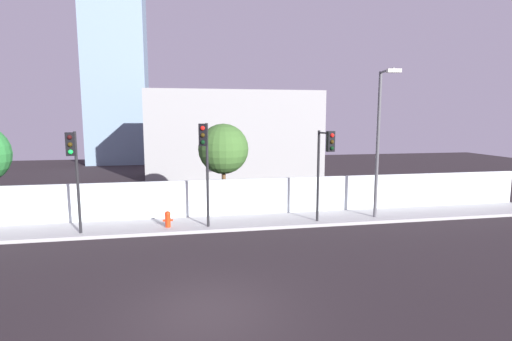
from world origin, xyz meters
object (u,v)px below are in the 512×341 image
(traffic_light_left, at_px, (325,156))
(street_lamp_curbside, at_px, (380,134))
(roadside_tree_midleft, at_px, (223,149))
(traffic_light_right, at_px, (205,153))
(traffic_light_center, at_px, (74,161))
(fire_hydrant, at_px, (168,219))

(traffic_light_left, relative_size, street_lamp_curbside, 0.61)
(roadside_tree_midleft, bearing_deg, street_lamp_curbside, -26.38)
(street_lamp_curbside, distance_m, roadside_tree_midleft, 7.95)
(traffic_light_right, bearing_deg, street_lamp_curbside, 4.69)
(traffic_light_left, height_order, street_lamp_curbside, street_lamp_curbside)
(traffic_light_center, height_order, traffic_light_right, traffic_light_right)
(traffic_light_left, relative_size, traffic_light_right, 0.92)
(traffic_light_center, xyz_separation_m, roadside_tree_midleft, (6.40, 4.14, 0.04))
(traffic_light_left, bearing_deg, traffic_light_center, -179.52)
(traffic_light_right, distance_m, roadside_tree_midleft, 4.36)
(roadside_tree_midleft, bearing_deg, traffic_light_left, -44.21)
(traffic_light_right, xyz_separation_m, street_lamp_curbside, (8.28, 0.68, 0.72))
(street_lamp_curbside, bearing_deg, fire_hydrant, 178.58)
(traffic_light_left, bearing_deg, street_lamp_curbside, 10.48)
(traffic_light_left, xyz_separation_m, roadside_tree_midleft, (-4.16, 4.05, 0.06))
(traffic_light_left, xyz_separation_m, street_lamp_curbside, (2.92, 0.54, 0.98))
(traffic_light_center, relative_size, roadside_tree_midleft, 0.92)
(street_lamp_curbside, bearing_deg, traffic_light_center, -177.34)
(traffic_light_center, distance_m, roadside_tree_midleft, 7.62)
(traffic_light_left, height_order, traffic_light_right, traffic_light_right)
(traffic_light_center, bearing_deg, fire_hydrant, 13.89)
(traffic_light_left, distance_m, street_lamp_curbside, 3.12)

